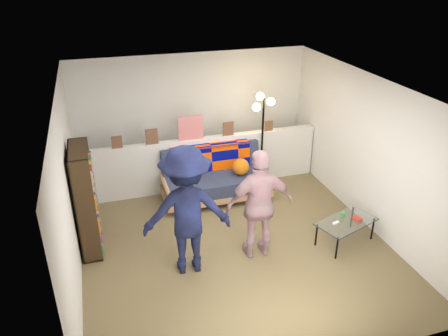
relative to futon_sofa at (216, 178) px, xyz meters
name	(u,v)px	position (x,y,z in m)	size (l,w,h in m)	color
ground	(231,239)	(-0.14, -1.37, -0.38)	(5.00, 5.00, 0.00)	brown
room_shell	(223,129)	(-0.14, -0.90, 1.29)	(4.60, 5.05, 2.45)	silver
half_wall_ledge	(202,163)	(-0.14, 0.43, 0.12)	(4.45, 0.15, 1.00)	silver
ledge_decor	(189,131)	(-0.37, 0.41, 0.80)	(2.97, 0.02, 0.45)	brown
futon_sofa	(216,178)	(0.00, 0.00, 0.00)	(1.91, 0.93, 0.82)	tan
bookshelf	(86,204)	(-2.22, -0.94, 0.38)	(0.27, 0.82, 1.63)	black
coffee_table	(346,222)	(1.50, -1.94, -0.02)	(1.03, 0.77, 0.47)	black
floor_lamp	(262,122)	(0.95, 0.22, 0.89)	(0.42, 0.35, 1.79)	black
person_left	(187,211)	(-0.92, -1.83, 0.55)	(1.20, 0.69, 1.86)	black
person_right	(260,205)	(0.13, -1.82, 0.45)	(0.97, 0.41, 1.66)	pink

